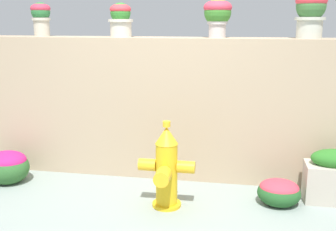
{
  "coord_description": "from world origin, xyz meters",
  "views": [
    {
      "loc": [
        0.77,
        -2.99,
        1.69
      ],
      "look_at": [
        0.04,
        1.08,
        0.71
      ],
      "focal_mm": 43.72,
      "sensor_mm": 36.0,
      "label": 1
    }
  ],
  "objects_px": {
    "potted_plant_3": "(218,13)",
    "potted_plant_2": "(121,18)",
    "potted_plant_1": "(41,16)",
    "potted_plant_4": "(311,10)",
    "fire_hydrant": "(166,169)",
    "planter_box": "(334,177)",
    "flower_bush_left": "(279,191)",
    "flower_bush_right": "(7,165)"
  },
  "relations": [
    {
      "from": "potted_plant_3",
      "to": "potted_plant_2",
      "type": "bearing_deg",
      "value": -178.19
    },
    {
      "from": "potted_plant_1",
      "to": "potted_plant_3",
      "type": "xyz_separation_m",
      "value": [
        1.94,
        -0.03,
        0.02
      ]
    },
    {
      "from": "potted_plant_1",
      "to": "potted_plant_2",
      "type": "height_order",
      "value": "potted_plant_1"
    },
    {
      "from": "potted_plant_3",
      "to": "potted_plant_4",
      "type": "relative_size",
      "value": 0.86
    },
    {
      "from": "potted_plant_2",
      "to": "potted_plant_3",
      "type": "relative_size",
      "value": 0.91
    },
    {
      "from": "potted_plant_3",
      "to": "potted_plant_4",
      "type": "height_order",
      "value": "potted_plant_4"
    },
    {
      "from": "fire_hydrant",
      "to": "planter_box",
      "type": "xyz_separation_m",
      "value": [
        1.53,
        0.39,
        -0.12
      ]
    },
    {
      "from": "fire_hydrant",
      "to": "flower_bush_left",
      "type": "distance_m",
      "value": 1.08
    },
    {
      "from": "potted_plant_3",
      "to": "flower_bush_left",
      "type": "relative_size",
      "value": 0.98
    },
    {
      "from": "potted_plant_1",
      "to": "fire_hydrant",
      "type": "relative_size",
      "value": 0.45
    },
    {
      "from": "potted_plant_3",
      "to": "fire_hydrant",
      "type": "xyz_separation_m",
      "value": [
        -0.37,
        -0.85,
        -1.38
      ]
    },
    {
      "from": "potted_plant_1",
      "to": "potted_plant_4",
      "type": "height_order",
      "value": "potted_plant_4"
    },
    {
      "from": "potted_plant_2",
      "to": "potted_plant_3",
      "type": "bearing_deg",
      "value": 1.81
    },
    {
      "from": "potted_plant_4",
      "to": "planter_box",
      "type": "height_order",
      "value": "potted_plant_4"
    },
    {
      "from": "potted_plant_3",
      "to": "flower_bush_left",
      "type": "height_order",
      "value": "potted_plant_3"
    },
    {
      "from": "potted_plant_3",
      "to": "planter_box",
      "type": "relative_size",
      "value": 0.74
    },
    {
      "from": "potted_plant_1",
      "to": "flower_bush_right",
      "type": "relative_size",
      "value": 0.79
    },
    {
      "from": "potted_plant_1",
      "to": "planter_box",
      "type": "distance_m",
      "value": 3.46
    },
    {
      "from": "flower_bush_left",
      "to": "potted_plant_2",
      "type": "bearing_deg",
      "value": 160.7
    },
    {
      "from": "potted_plant_3",
      "to": "flower_bush_right",
      "type": "height_order",
      "value": "potted_plant_3"
    },
    {
      "from": "flower_bush_right",
      "to": "fire_hydrant",
      "type": "bearing_deg",
      "value": -9.07
    },
    {
      "from": "potted_plant_3",
      "to": "flower_bush_left",
      "type": "bearing_deg",
      "value": -43.31
    },
    {
      "from": "potted_plant_3",
      "to": "potted_plant_1",
      "type": "bearing_deg",
      "value": 179.02
    },
    {
      "from": "fire_hydrant",
      "to": "flower_bush_left",
      "type": "bearing_deg",
      "value": 12.81
    },
    {
      "from": "potted_plant_2",
      "to": "flower_bush_left",
      "type": "xyz_separation_m",
      "value": [
        1.66,
        -0.58,
        -1.57
      ]
    },
    {
      "from": "potted_plant_2",
      "to": "potted_plant_4",
      "type": "xyz_separation_m",
      "value": [
        1.9,
        0.01,
        0.07
      ]
    },
    {
      "from": "flower_bush_right",
      "to": "planter_box",
      "type": "height_order",
      "value": "planter_box"
    },
    {
      "from": "potted_plant_2",
      "to": "potted_plant_3",
      "type": "distance_m",
      "value": 1.01
    },
    {
      "from": "potted_plant_2",
      "to": "fire_hydrant",
      "type": "distance_m",
      "value": 1.68
    },
    {
      "from": "fire_hydrant",
      "to": "flower_bush_left",
      "type": "height_order",
      "value": "fire_hydrant"
    },
    {
      "from": "potted_plant_2",
      "to": "planter_box",
      "type": "distance_m",
      "value": 2.64
    },
    {
      "from": "fire_hydrant",
      "to": "planter_box",
      "type": "height_order",
      "value": "fire_hydrant"
    },
    {
      "from": "planter_box",
      "to": "fire_hydrant",
      "type": "bearing_deg",
      "value": -165.54
    },
    {
      "from": "potted_plant_4",
      "to": "potted_plant_2",
      "type": "bearing_deg",
      "value": -179.81
    },
    {
      "from": "fire_hydrant",
      "to": "planter_box",
      "type": "bearing_deg",
      "value": 14.46
    },
    {
      "from": "potted_plant_3",
      "to": "flower_bush_left",
      "type": "distance_m",
      "value": 1.85
    },
    {
      "from": "potted_plant_2",
      "to": "flower_bush_left",
      "type": "relative_size",
      "value": 0.89
    },
    {
      "from": "potted_plant_1",
      "to": "fire_hydrant",
      "type": "height_order",
      "value": "potted_plant_1"
    },
    {
      "from": "potted_plant_1",
      "to": "fire_hydrant",
      "type": "distance_m",
      "value": 2.25
    },
    {
      "from": "flower_bush_right",
      "to": "potted_plant_2",
      "type": "bearing_deg",
      "value": 25.26
    },
    {
      "from": "potted_plant_1",
      "to": "flower_bush_right",
      "type": "xyz_separation_m",
      "value": [
        -0.2,
        -0.6,
        -1.54
      ]
    },
    {
      "from": "potted_plant_1",
      "to": "fire_hydrant",
      "type": "xyz_separation_m",
      "value": [
        1.56,
        -0.88,
        -1.36
      ]
    }
  ]
}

